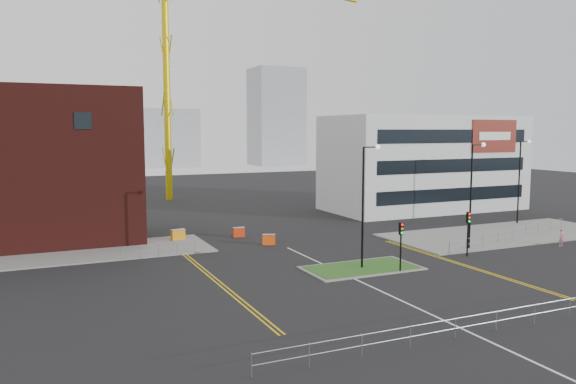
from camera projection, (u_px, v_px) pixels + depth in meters
name	position (u px, v px, depth m)	size (l,w,h in m)	color
ground	(404.00, 302.00, 33.56)	(200.00, 200.00, 0.00)	black
pavement_left	(37.00, 257.00, 45.31)	(28.00, 8.00, 0.12)	slate
pavement_right	(503.00, 234.00, 55.23)	(24.00, 10.00, 0.12)	slate
island_kerb	(362.00, 268.00, 41.62)	(8.60, 4.60, 0.08)	slate
grass_island	(362.00, 268.00, 41.62)	(8.00, 4.00, 0.12)	#27501A
office_block	(423.00, 163.00, 72.50)	(25.00, 12.20, 12.00)	silver
tower_crane	(199.00, 16.00, 83.30)	(51.06, 16.15, 39.41)	gold
streetlamp_island	(365.00, 196.00, 41.12)	(1.46, 0.36, 9.18)	black
streetlamp_right_near	(473.00, 187.00, 47.84)	(1.46, 0.36, 9.18)	black
streetlamp_right_far	(521.00, 175.00, 60.81)	(1.46, 0.36, 9.18)	black
traffic_light_island	(401.00, 237.00, 40.33)	(0.28, 0.33, 3.65)	black
traffic_light_right	(468.00, 225.00, 45.41)	(0.28, 0.33, 3.65)	black
railing_front	(476.00, 320.00, 28.04)	(24.05, 0.05, 1.10)	gray
railing_left	(159.00, 248.00, 45.29)	(6.05, 0.05, 1.10)	gray
railing_right	(512.00, 232.00, 52.27)	(19.05, 5.05, 1.10)	gray
centre_line	(385.00, 293.00, 35.37)	(0.15, 30.00, 0.01)	silver
yellow_left_a	(211.00, 278.00, 38.94)	(0.12, 24.00, 0.01)	gold
yellow_left_b	(215.00, 278.00, 39.06)	(0.12, 24.00, 0.01)	gold
yellow_right_a	(460.00, 265.00, 42.88)	(0.12, 20.00, 0.01)	gold
yellow_right_b	(463.00, 264.00, 43.00)	(0.12, 20.00, 0.01)	gold
skyline_b	(153.00, 138.00, 154.54)	(24.00, 12.00, 16.00)	gray
skyline_c	(276.00, 117.00, 163.66)	(14.00, 12.00, 28.00)	gray
skyline_d	(81.00, 145.00, 156.47)	(30.00, 12.00, 12.00)	gray
pedestrian	(562.00, 237.00, 49.52)	(0.60, 0.39, 1.63)	#C58089
barrier_left	(178.00, 235.00, 51.97)	(1.37, 0.73, 1.09)	orange
barrier_mid	(239.00, 232.00, 53.90)	(1.14, 0.42, 0.94)	red
barrier_right	(269.00, 239.00, 50.22)	(1.20, 0.74, 0.96)	#FE500E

